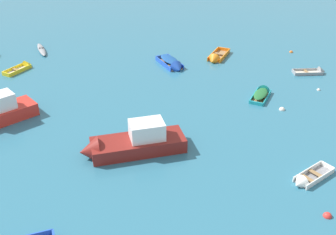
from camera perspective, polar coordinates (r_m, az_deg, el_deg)
rowboat_white_back_row_center at (r=23.85m, az=18.85°, el=-8.36°), size 2.87×2.50×0.84m
rowboat_grey_near_camera at (r=38.08m, az=20.19°, el=6.07°), size 2.91×1.19×0.91m
motor_launch_maroon_outer_right at (r=24.84m, az=-5.34°, el=-3.61°), size 6.70×3.53×2.34m
rowboat_orange_foreground_center at (r=38.84m, az=6.73°, el=8.26°), size 2.57×3.90×1.15m
rowboat_yellow_back_row_right at (r=38.99m, az=-19.72°, el=6.73°), size 2.18×2.98×0.89m
kayak_grey_near_left at (r=42.80m, az=-17.42°, el=9.14°), size 2.12×3.67×0.36m
rowboat_blue_far_left at (r=37.00m, az=0.63°, el=7.58°), size 2.80×3.86×1.24m
rowboat_turquoise_cluster_inner at (r=32.61m, az=13.14°, el=3.42°), size 2.18×3.13×1.00m
mooring_buoy_outer_edge at (r=22.14m, az=21.55°, el=-12.84°), size 0.44×0.44×0.44m
mooring_buoy_between_boats_left at (r=42.44m, az=16.97°, el=8.79°), size 0.35×0.35×0.35m
mooring_buoy_midfield at (r=30.89m, az=15.77°, el=1.05°), size 0.42×0.42×0.42m
mooring_buoy_trailing at (r=34.88m, az=20.46°, el=3.64°), size 0.29×0.29×0.29m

